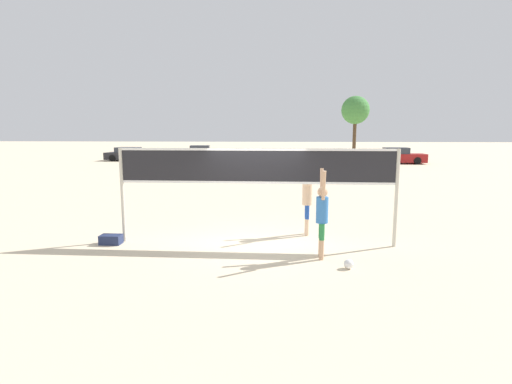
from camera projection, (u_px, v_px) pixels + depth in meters
name	position (u px, v px, depth m)	size (l,w,h in m)	color
ground_plane	(256.00, 244.00, 10.52)	(200.00, 200.00, 0.00)	beige
volleyball_net	(256.00, 173.00, 10.24)	(7.21, 0.09, 2.51)	beige
player_spiker	(322.00, 212.00, 9.14)	(0.28, 0.70, 2.09)	tan
player_blocker	(307.00, 196.00, 11.26)	(0.28, 0.70, 2.14)	beige
volleyball	(349.00, 264.00, 8.58)	(0.21, 0.21, 0.21)	white
gear_bag	(111.00, 239.00, 10.46)	(0.54, 0.33, 0.25)	navy
parked_car_near	(130.00, 155.00, 39.84)	(4.83, 2.08, 1.34)	#232328
parked_car_mid	(202.00, 154.00, 39.18)	(4.28, 2.27, 1.55)	#B7B7BC
parked_car_far	(398.00, 156.00, 36.36)	(4.77, 2.01, 1.45)	maroon
tree_left_cluster	(355.00, 111.00, 42.82)	(2.99, 2.99, 6.66)	#4C3823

